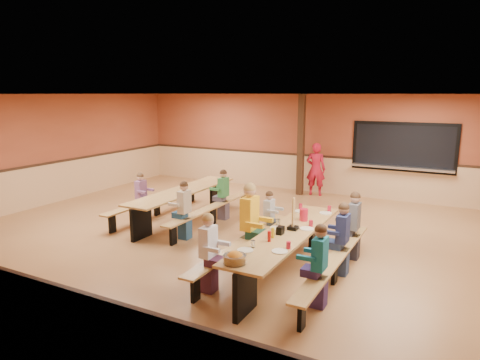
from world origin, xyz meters
The scene contains 23 objects.
ground centered at (0.00, 0.00, 0.00)m, with size 12.00×12.00×0.00m, color #8E5D36.
room_envelope centered at (0.00, 0.00, 0.69)m, with size 12.04×10.04×3.02m.
kitchen_pass_through centered at (2.60, 4.96, 1.49)m, with size 2.78×0.28×1.38m.
structural_post centered at (-0.20, 4.40, 1.50)m, with size 0.18×0.18×3.00m, color black.
cafeteria_table_main centered at (1.61, -1.21, 0.53)m, with size 1.91×3.70×0.74m.
cafeteria_table_second centered at (-1.78, 0.59, 0.53)m, with size 1.91×3.70×0.74m.
seated_child_white_left centered at (0.79, -2.38, 0.62)m, with size 0.38×0.31×1.23m, color white, non-canonical shape.
seated_adult_yellow centered at (0.79, -0.98, 0.72)m, with size 0.48×0.39×1.43m, color yellow, non-canonical shape.
seated_child_grey_left centered at (0.79, -0.11, 0.56)m, with size 0.32×0.26×1.11m, color #B7B7B7, non-canonical shape.
seated_child_teal_right centered at (2.44, -2.06, 0.61)m, with size 0.37×0.30×1.21m, color #156E8A, non-canonical shape.
seated_child_navy_right centered at (2.44, -0.80, 0.62)m, with size 0.38×0.31×1.23m, color navy, non-canonical shape.
seated_child_char_right centered at (2.44, 0.01, 0.62)m, with size 0.39×0.32×1.25m, color #52545C, non-canonical shape.
seated_child_purple_sec centered at (-2.60, 0.03, 0.58)m, with size 0.35×0.28×1.16m, color #7E4E78, non-canonical shape.
seated_child_green_sec centered at (-0.95, 1.09, 0.60)m, with size 0.37×0.30×1.21m, color #337E3F, non-canonical shape.
seated_child_tan_sec centered at (-0.95, -0.54, 0.61)m, with size 0.37×0.31×1.22m, color beige, non-canonical shape.
standing_woman centered at (0.23, 4.55, 0.79)m, with size 0.58×0.38×1.59m, color red.
punch_pitcher centered at (1.63, -0.46, 0.85)m, with size 0.16×0.16×0.22m, color red.
chip_bowl centered at (1.47, -2.79, 0.81)m, with size 0.32×0.32×0.15m, color gold, non-canonical shape.
napkin_dispenser centered at (1.55, -1.36, 0.80)m, with size 0.10×0.14×0.13m, color black.
condiment_mustard centered at (1.51, -1.59, 0.82)m, with size 0.06×0.06×0.17m, color yellow.
condiment_ketchup centered at (1.53, -1.77, 0.82)m, with size 0.06×0.06×0.17m, color #B2140F.
table_paddle centered at (1.65, -1.04, 0.88)m, with size 0.16×0.16×0.56m.
place_settings centered at (1.61, -1.21, 0.80)m, with size 0.65×3.30×0.11m, color beige, non-canonical shape.
Camera 1 is at (4.10, -7.62, 3.02)m, focal length 32.00 mm.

